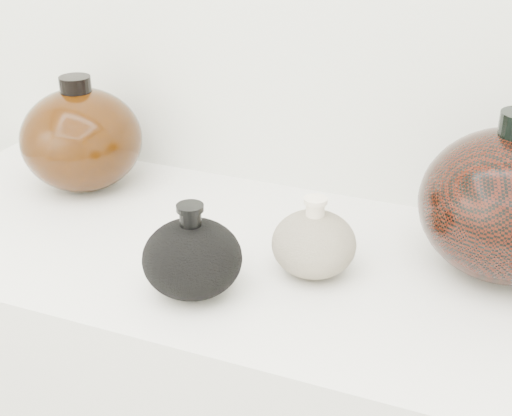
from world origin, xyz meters
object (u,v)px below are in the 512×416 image
at_px(black_gourd_vase, 192,258).
at_px(right_round_pot, 510,204).
at_px(cream_gourd_vase, 314,243).
at_px(left_round_pot, 82,139).

bearing_deg(black_gourd_vase, right_round_pot, 29.24).
bearing_deg(cream_gourd_vase, black_gourd_vase, -141.14).
xyz_separation_m(left_round_pot, right_round_pot, (0.72, -0.02, 0.02)).
relative_size(cream_gourd_vase, right_round_pot, 0.45).
height_order(cream_gourd_vase, left_round_pot, left_round_pot).
height_order(black_gourd_vase, cream_gourd_vase, black_gourd_vase).
bearing_deg(right_round_pot, black_gourd_vase, -150.76).
distance_m(cream_gourd_vase, left_round_pot, 0.49).
xyz_separation_m(cream_gourd_vase, right_round_pot, (0.25, 0.11, 0.06)).
relative_size(black_gourd_vase, right_round_pot, 0.50).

